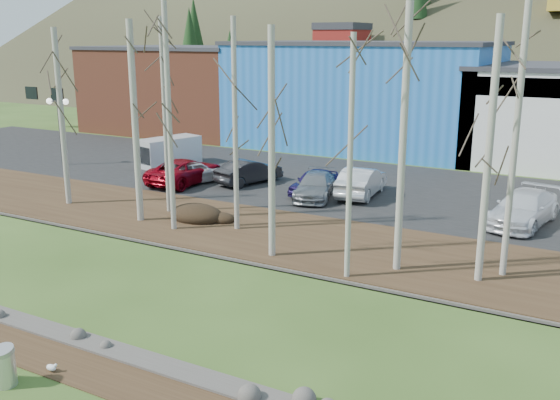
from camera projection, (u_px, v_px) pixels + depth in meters
The scene contains 31 objects.
ground at pixel (4, 399), 15.35m from camera, with size 200.00×200.00×0.00m, color #344F1C.
dirt_strip at pixel (70, 361), 17.13m from camera, with size 80.00×1.80×0.03m, color #382616.
near_bank_rocks at pixel (96, 346), 17.98m from camera, with size 80.00×0.80×0.50m, color #47423D, non-canonical shape.
river at pixel (183, 296), 21.45m from camera, with size 80.00×8.00×0.90m, color black, non-canonical shape.
far_bank_rocks at pixel (246, 260), 24.92m from camera, with size 80.00×0.80×0.46m, color #47423D, non-canonical shape.
far_bank at pixel (285, 236), 27.61m from camera, with size 80.00×7.00×0.15m, color #382616.
parking_lot at pixel (370, 188), 36.50m from camera, with size 80.00×14.00×0.14m, color black.
building_brick at pixel (185, 89), 58.60m from camera, with size 16.32×12.24×7.80m.
building_blue at pixel (364, 94), 50.12m from camera, with size 20.40×12.24×8.30m.
litter_bin at pixel (5, 368), 15.86m from camera, with size 0.55×0.55×0.96m, color silver.
seagull at pixel (52, 367), 16.54m from camera, with size 0.37×0.18×0.27m.
dirt_mound at pixel (196, 214), 29.93m from camera, with size 2.75×1.94×0.54m, color black.
birch_0 at pixel (62, 118), 31.75m from camera, with size 0.28×0.28×8.96m.
birch_1 at pixel (165, 117), 30.19m from camera, with size 0.20×0.20×9.44m.
birch_2 at pixel (135, 123), 28.70m from camera, with size 0.31×0.31×9.27m.
birch_3 at pixel (169, 110), 27.15m from camera, with size 0.24×0.24×10.81m.
birch_4 at pixel (272, 145), 23.94m from camera, with size 0.27×0.27×8.94m.
birch_5 at pixel (235, 127), 27.34m from camera, with size 0.23×0.23×9.36m.
birch_6 at pixel (350, 160), 21.75m from camera, with size 0.20×0.20×8.66m.
birch_7 at pixel (489, 154), 21.34m from camera, with size 0.27×0.27×9.24m.
birch_8 at pixel (403, 142), 22.36m from camera, with size 0.27×0.27×9.70m.
birch_9 at pixel (518, 115), 21.53m from camera, with size 0.24×0.24×11.73m.
street_lamp at pixel (58, 113), 41.90m from camera, with size 1.70×0.61×4.51m.
car_0 at pixel (194, 172), 37.19m from camera, with size 1.64×4.07×1.39m, color white.
car_1 at pixel (249, 172), 37.19m from camera, with size 1.51×4.33×1.43m, color #232325.
car_2 at pixel (186, 171), 37.16m from camera, with size 2.47×5.37×1.49m, color maroon.
car_3 at pixel (315, 186), 33.83m from camera, with size 1.86×4.58×1.33m, color gray.
car_4 at pixel (314, 182), 34.74m from camera, with size 1.59×3.96×1.35m, color #231750.
car_5 at pixel (361, 182), 34.24m from camera, with size 1.69×4.85×1.60m, color silver.
car_6 at pixel (523, 208), 28.99m from camera, with size 2.16×5.32×1.54m, color white.
van_grey at pixel (167, 152), 42.31m from camera, with size 2.83×4.60×1.88m.
Camera 1 is at (12.54, -8.61, 8.66)m, focal length 40.00 mm.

